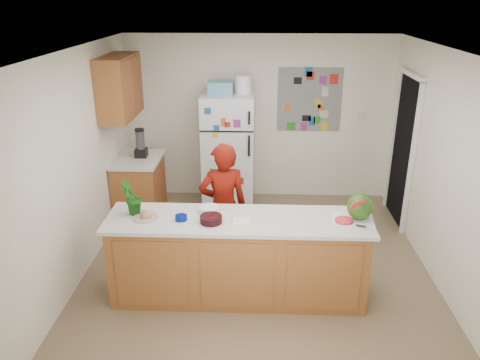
{
  "coord_description": "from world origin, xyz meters",
  "views": [
    {
      "loc": [
        -0.01,
        -4.73,
        3.03
      ],
      "look_at": [
        -0.21,
        0.2,
        1.06
      ],
      "focal_mm": 35.0,
      "sensor_mm": 36.0,
      "label": 1
    }
  ],
  "objects_px": {
    "person": "(223,207)",
    "watermelon": "(360,207)",
    "refrigerator": "(228,151)",
    "cherry_bowl": "(211,219)"
  },
  "relations": [
    {
      "from": "refrigerator",
      "to": "person",
      "type": "distance_m",
      "value": 1.77
    },
    {
      "from": "refrigerator",
      "to": "cherry_bowl",
      "type": "xyz_separation_m",
      "value": [
        -0.01,
        -2.47,
        0.11
      ]
    },
    {
      "from": "refrigerator",
      "to": "watermelon",
      "type": "relative_size",
      "value": 6.54
    },
    {
      "from": "watermelon",
      "to": "refrigerator",
      "type": "bearing_deg",
      "value": 121.81
    },
    {
      "from": "cherry_bowl",
      "to": "watermelon",
      "type": "bearing_deg",
      "value": 4.64
    },
    {
      "from": "refrigerator",
      "to": "person",
      "type": "relative_size",
      "value": 1.12
    },
    {
      "from": "person",
      "to": "watermelon",
      "type": "height_order",
      "value": "person"
    },
    {
      "from": "person",
      "to": "cherry_bowl",
      "type": "height_order",
      "value": "person"
    },
    {
      "from": "refrigerator",
      "to": "watermelon",
      "type": "height_order",
      "value": "refrigerator"
    },
    {
      "from": "refrigerator",
      "to": "person",
      "type": "xyz_separation_m",
      "value": [
        0.05,
        -1.77,
        -0.09
      ]
    }
  ]
}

